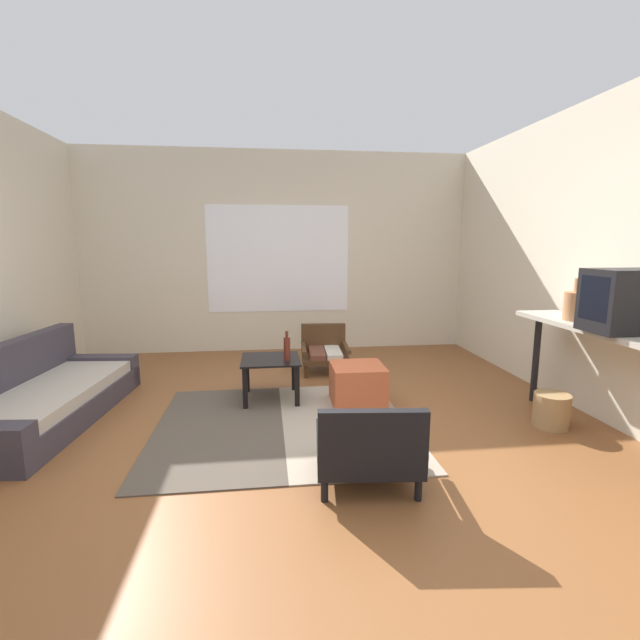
% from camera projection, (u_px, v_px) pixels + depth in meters
% --- Properties ---
extents(ground_plane, '(7.80, 7.80, 0.00)m').
position_uv_depth(ground_plane, '(294.00, 442.00, 3.37)').
color(ground_plane, brown).
extents(far_wall_with_window, '(5.60, 0.13, 2.70)m').
position_uv_depth(far_wall_with_window, '(278.00, 253.00, 6.13)').
color(far_wall_with_window, beige).
rests_on(far_wall_with_window, ground).
extents(side_wall_right, '(0.12, 6.60, 2.70)m').
position_uv_depth(side_wall_right, '(605.00, 259.00, 3.75)').
color(side_wall_right, beige).
rests_on(side_wall_right, ground).
extents(area_rug, '(2.05, 1.89, 0.01)m').
position_uv_depth(area_rug, '(283.00, 425.00, 3.67)').
color(area_rug, '#4C4238').
rests_on(area_rug, ground).
extents(couch, '(0.97, 2.02, 0.67)m').
position_uv_depth(couch, '(41.00, 398.00, 3.73)').
color(couch, '#38333D').
rests_on(couch, ground).
extents(coffee_table, '(0.55, 0.54, 0.40)m').
position_uv_depth(coffee_table, '(271.00, 367.00, 4.23)').
color(coffee_table, black).
rests_on(coffee_table, ground).
extents(armchair_by_window, '(0.57, 0.62, 0.52)m').
position_uv_depth(armchair_by_window, '(324.00, 349.00, 5.25)').
color(armchair_by_window, '#472D19').
rests_on(armchair_by_window, ground).
extents(armchair_striped_foreground, '(0.69, 0.63, 0.56)m').
position_uv_depth(armchair_striped_foreground, '(368.00, 448.00, 2.72)').
color(armchair_striped_foreground, black).
rests_on(armchair_striped_foreground, ground).
extents(ottoman_orange, '(0.49, 0.49, 0.37)m').
position_uv_depth(ottoman_orange, '(358.00, 385.00, 4.13)').
color(ottoman_orange, '#BC5633').
rests_on(ottoman_orange, ground).
extents(console_shelf, '(0.40, 1.69, 0.86)m').
position_uv_depth(console_shelf, '(602.00, 340.00, 3.35)').
color(console_shelf, '#B2AD9E').
rests_on(console_shelf, ground).
extents(crt_television, '(0.51, 0.35, 0.44)m').
position_uv_depth(crt_television, '(627.00, 301.00, 3.11)').
color(crt_television, black).
rests_on(crt_television, console_shelf).
extents(clay_vase, '(0.21, 0.21, 0.34)m').
position_uv_depth(clay_vase, '(578.00, 305.00, 3.60)').
color(clay_vase, '#A87047').
rests_on(clay_vase, console_shelf).
extents(glass_bottle, '(0.06, 0.06, 0.28)m').
position_uv_depth(glass_bottle, '(287.00, 348.00, 4.13)').
color(glass_bottle, '#5B2319').
rests_on(glass_bottle, coffee_table).
extents(wicker_basket, '(0.28, 0.28, 0.28)m').
position_uv_depth(wicker_basket, '(551.00, 410.00, 3.62)').
color(wicker_basket, '#9E7A4C').
rests_on(wicker_basket, ground).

